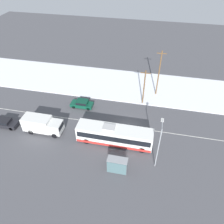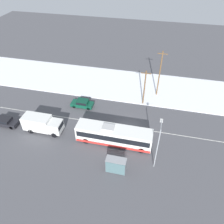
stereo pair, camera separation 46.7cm
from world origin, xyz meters
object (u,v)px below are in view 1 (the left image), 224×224
city_bus (115,135)px  sedan_car (82,103)px  pedestrian_at_stop (118,160)px  parked_car_near_truck (4,122)px  utility_pole_roadside (144,87)px  utility_pole_snowlot (159,73)px  box_truck (42,124)px  bus_shelter (117,165)px  streetlamp (159,142)px

city_bus → sedan_car: size_ratio=2.81×
pedestrian_at_stop → parked_car_near_truck: bearing=169.2°
utility_pole_roadside → utility_pole_snowlot: (2.35, 3.64, 1.14)m
utility_pole_snowlot → sedan_car: bearing=-152.0°
sedan_car → utility_pole_roadside: (10.99, 3.45, 2.95)m
box_truck → utility_pole_roadside: size_ratio=0.90×
city_bus → box_truck: bearing=-179.7°
city_bus → parked_car_near_truck: (-18.92, -0.21, -0.78)m
sedan_car → parked_car_near_truck: sedan_car is taller
city_bus → parked_car_near_truck: size_ratio=2.55×
pedestrian_at_stop → bus_shelter: size_ratio=0.61×
parked_car_near_truck → utility_pole_roadside: bearing=26.9°
pedestrian_at_stop → utility_pole_roadside: 15.46m
city_bus → utility_pole_roadside: size_ratio=1.63×
utility_pole_snowlot → streetlamp: bearing=-87.0°
sedan_car → bus_shelter: bearing=125.3°
utility_pole_roadside → utility_pole_snowlot: 4.48m
sedan_car → utility_pole_roadside: utility_pole_roadside is taller
box_truck → bus_shelter: (13.39, -5.33, 0.10)m
pedestrian_at_stop → utility_pole_snowlot: utility_pole_snowlot is taller
box_truck → parked_car_near_truck: 7.02m
bus_shelter → streetlamp: streetlamp is taller
streetlamp → utility_pole_snowlot: size_ratio=0.76×
pedestrian_at_stop → utility_pole_roadside: bearing=82.6°
city_bus → utility_pole_snowlot: utility_pole_snowlot is taller
parked_car_near_truck → streetlamp: size_ratio=0.64×
pedestrian_at_stop → sedan_car: bearing=127.8°
box_truck → utility_pole_snowlot: bearing=40.1°
city_bus → utility_pole_roadside: (3.22, 11.04, 2.19)m
pedestrian_at_stop → box_truck: bearing=163.2°
utility_pole_roadside → pedestrian_at_stop: bearing=-97.4°
streetlamp → pedestrian_at_stop: bearing=-166.3°
bus_shelter → utility_pole_snowlot: utility_pole_snowlot is taller
parked_car_near_truck → pedestrian_at_stop: pedestrian_at_stop is taller
city_bus → pedestrian_at_stop: (1.27, -4.06, -0.51)m
pedestrian_at_stop → bus_shelter: bearing=-82.4°
city_bus → parked_car_near_truck: 18.93m
parked_car_near_truck → utility_pole_snowlot: bearing=31.3°
parked_car_near_truck → bus_shelter: 21.04m
box_truck → utility_pole_roadside: (15.17, 11.11, 2.15)m
parked_car_near_truck → bus_shelter: bus_shelter is taller
city_bus → bus_shelter: size_ratio=4.23×
utility_pole_snowlot → box_truck: bearing=-139.9°
utility_pole_roadside → utility_pole_snowlot: size_ratio=0.76×
streetlamp → utility_pole_snowlot: 17.51m
sedan_car → bus_shelter: bus_shelter is taller
box_truck → bus_shelter: 14.42m
streetlamp → utility_pole_snowlot: bearing=93.0°
parked_car_near_truck → utility_pole_roadside: (22.14, 11.25, 2.97)m
bus_shelter → utility_pole_roadside: utility_pole_roadside is taller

